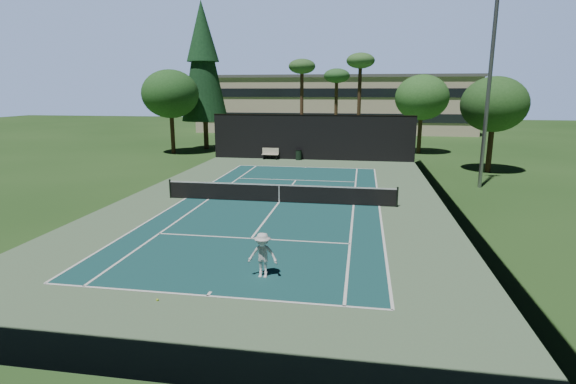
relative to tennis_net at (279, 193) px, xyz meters
name	(u,v)px	position (x,y,z in m)	size (l,w,h in m)	color
ground	(279,202)	(0.00, 0.00, -0.56)	(160.00, 160.00, 0.00)	#23481B
apron_slab	(279,202)	(0.00, 0.00, -0.55)	(18.00, 32.00, 0.01)	#557551
court_surface	(279,202)	(0.00, 0.00, -0.55)	(10.97, 23.77, 0.01)	#164748
court_lines	(279,202)	(0.00, 0.00, -0.54)	(11.07, 23.87, 0.01)	white
tennis_net	(279,193)	(0.00, 0.00, 0.00)	(12.90, 0.10, 1.10)	black
fence	(279,167)	(0.00, 0.06, 1.45)	(18.04, 32.05, 4.03)	black
player	(263,255)	(1.34, -10.18, 0.21)	(0.99, 0.57, 1.54)	silver
tennis_ball_a	(157,300)	(-1.36, -12.42, -0.52)	(0.08, 0.08, 0.08)	#BDE032
tennis_ball_b	(283,191)	(-0.29, 2.89, -0.53)	(0.06, 0.06, 0.06)	#B5CA2E
tennis_ball_c	(333,188)	(2.75, 4.07, -0.52)	(0.07, 0.07, 0.07)	#B7D22F
tennis_ball_d	(246,186)	(-2.90, 3.91, -0.53)	(0.06, 0.06, 0.06)	#CFE133
park_bench	(270,153)	(-3.72, 15.72, -0.01)	(1.50, 0.45, 1.02)	beige
trash_bin	(299,155)	(-1.14, 15.72, -0.08)	(0.56, 0.56, 0.95)	black
pine_tree	(203,56)	(-12.00, 22.00, 9.00)	(4.80, 4.80, 15.00)	#4D3621
palm_a	(302,70)	(-2.00, 24.00, 7.63)	(2.80, 2.80, 9.32)	#4E3221
palm_b	(337,79)	(1.50, 26.00, 6.80)	(2.80, 2.80, 8.42)	#4B3320
palm_c	(360,65)	(4.00, 23.00, 8.05)	(2.80, 2.80, 9.77)	#3F2C1B
decid_tree_a	(422,98)	(10.00, 22.00, 4.86)	(5.12, 5.12, 7.62)	#44311D
decid_tree_b	(494,105)	(14.00, 12.00, 4.52)	(4.80, 4.80, 7.14)	#4A311F
decid_tree_c	(170,94)	(-14.00, 18.00, 5.21)	(5.44, 5.44, 8.09)	#4C3020
campus_building	(334,103)	(0.00, 45.98, 3.65)	(40.50, 12.50, 8.30)	beige
light_pole	(489,84)	(12.00, 6.00, 5.90)	(0.90, 0.25, 12.22)	gray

